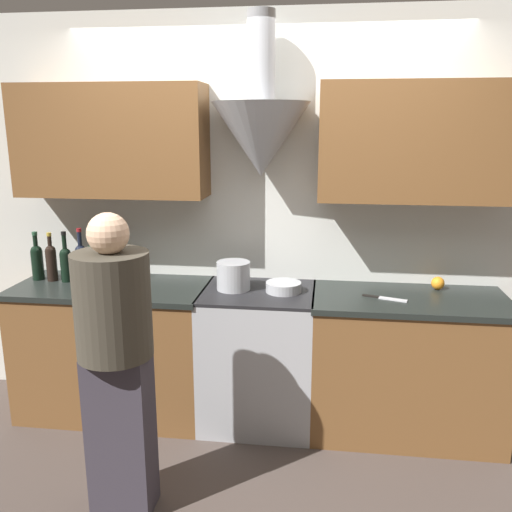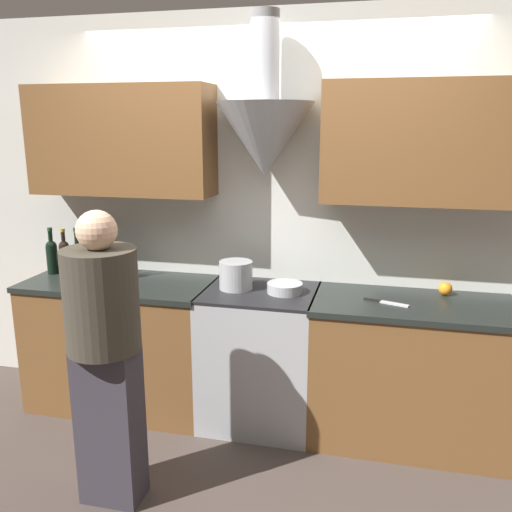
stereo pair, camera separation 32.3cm
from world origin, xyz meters
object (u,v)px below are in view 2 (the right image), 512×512
at_px(wine_bottle_4, 102,257).
at_px(orange_fruit, 445,289).
at_px(wine_bottle_5, 115,260).
at_px(wine_bottle_1, 65,256).
at_px(person_foreground_left, 105,350).
at_px(stove_range, 260,356).
at_px(wine_bottle_0, 52,255).
at_px(mixing_bowl, 285,288).
at_px(wine_bottle_3, 92,256).
at_px(stock_pot, 236,275).
at_px(wine_bottle_2, 78,258).

relative_size(wine_bottle_4, orange_fruit, 4.35).
bearing_deg(wine_bottle_5, wine_bottle_1, 178.22).
bearing_deg(person_foreground_left, stove_range, 58.57).
xyz_separation_m(wine_bottle_0, mixing_bowl, (1.66, -0.06, -0.10)).
xyz_separation_m(wine_bottle_1, mixing_bowl, (1.55, -0.05, -0.10)).
height_order(orange_fruit, person_foreground_left, person_foreground_left).
height_order(wine_bottle_3, orange_fruit, wine_bottle_3).
bearing_deg(wine_bottle_0, wine_bottle_3, -1.72).
bearing_deg(person_foreground_left, orange_fruit, 33.27).
xyz_separation_m(stock_pot, person_foreground_left, (-0.41, -0.94, -0.15)).
bearing_deg(mixing_bowl, wine_bottle_3, 177.77).
height_order(stove_range, wine_bottle_1, wine_bottle_1).
distance_m(wine_bottle_0, wine_bottle_5, 0.49).
height_order(wine_bottle_2, wine_bottle_4, wine_bottle_4).
bearing_deg(orange_fruit, wine_bottle_4, -176.29).
relative_size(wine_bottle_5, person_foreground_left, 0.22).
distance_m(wine_bottle_1, stock_pot, 1.23).
height_order(stove_range, wine_bottle_2, wine_bottle_2).
relative_size(stock_pot, orange_fruit, 2.57).
height_order(wine_bottle_1, wine_bottle_4, wine_bottle_4).
distance_m(stove_range, wine_bottle_0, 1.60).
height_order(stock_pot, orange_fruit, stock_pot).
distance_m(stove_range, stock_pot, 0.55).
distance_m(wine_bottle_0, mixing_bowl, 1.66).
relative_size(stove_range, stock_pot, 4.21).
bearing_deg(stove_range, wine_bottle_2, 177.86).
distance_m(orange_fruit, person_foreground_left, 2.02).
distance_m(mixing_bowl, orange_fruit, 0.98).
xyz_separation_m(wine_bottle_3, stock_pot, (1.02, -0.04, -0.05)).
bearing_deg(wine_bottle_2, wine_bottle_5, -1.79).
relative_size(stove_range, person_foreground_left, 0.58).
relative_size(wine_bottle_0, orange_fruit, 3.97).
relative_size(stove_range, orange_fruit, 10.84).
xyz_separation_m(wine_bottle_1, wine_bottle_4, (0.29, -0.01, 0.01)).
bearing_deg(wine_bottle_0, wine_bottle_4, -4.04).
xyz_separation_m(stove_range, wine_bottle_1, (-1.39, 0.05, 0.58)).
relative_size(stock_pot, mixing_bowl, 0.96).
distance_m(wine_bottle_2, mixing_bowl, 1.45).
bearing_deg(wine_bottle_5, stock_pot, -1.60).
relative_size(mixing_bowl, orange_fruit, 2.69).
relative_size(stove_range, wine_bottle_0, 2.73).
distance_m(wine_bottle_1, wine_bottle_4, 0.29).
distance_m(wine_bottle_5, stock_pot, 0.85).
relative_size(wine_bottle_1, wine_bottle_4, 0.91).
bearing_deg(wine_bottle_2, mixing_bowl, -1.77).
bearing_deg(wine_bottle_1, wine_bottle_4, -2.84).
bearing_deg(wine_bottle_3, wine_bottle_0, 178.28).
relative_size(wine_bottle_2, person_foreground_left, 0.22).
height_order(wine_bottle_2, stock_pot, wine_bottle_2).
relative_size(stock_pot, person_foreground_left, 0.14).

